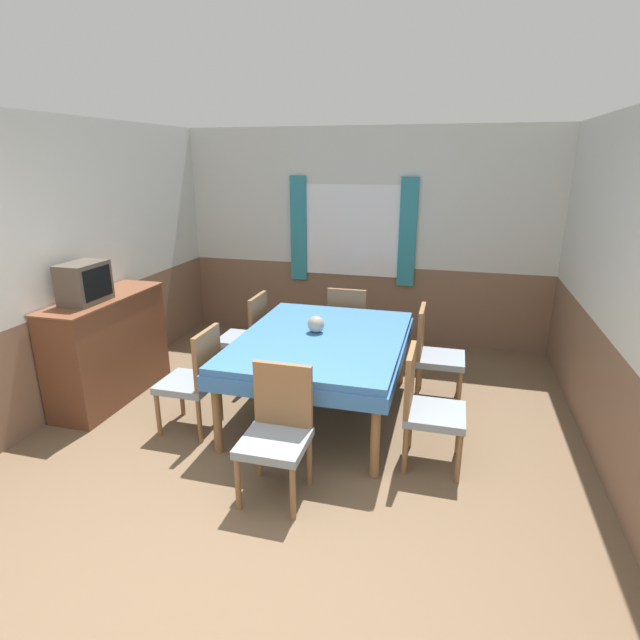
# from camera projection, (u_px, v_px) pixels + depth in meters

# --- Properties ---
(ground_plane) EXTENTS (16.00, 16.00, 0.00)m
(ground_plane) POSITION_uv_depth(u_px,v_px,m) (214.00, 597.00, 2.67)
(ground_plane) COLOR brown
(wall_back) EXTENTS (4.92, 0.10, 2.60)m
(wall_back) POSITION_uv_depth(u_px,v_px,m) (363.00, 237.00, 6.16)
(wall_back) COLOR silver
(wall_back) RESTS_ON ground_plane
(wall_left) EXTENTS (0.05, 4.62, 2.60)m
(wall_left) POSITION_uv_depth(u_px,v_px,m) (88.00, 261.00, 4.77)
(wall_left) COLOR silver
(wall_left) RESTS_ON ground_plane
(wall_right) EXTENTS (0.05, 4.62, 2.60)m
(wall_right) POSITION_uv_depth(u_px,v_px,m) (620.00, 293.00, 3.64)
(wall_right) COLOR silver
(wall_right) RESTS_ON ground_plane
(dining_table) EXTENTS (1.44, 1.87, 0.75)m
(dining_table) POSITION_uv_depth(u_px,v_px,m) (322.00, 347.00, 4.41)
(dining_table) COLOR #386BA8
(dining_table) RESTS_ON ground_plane
(chair_left_near) EXTENTS (0.44, 0.44, 0.91)m
(chair_left_near) POSITION_uv_depth(u_px,v_px,m) (195.00, 377.00, 4.18)
(chair_left_near) COLOR brown
(chair_left_near) RESTS_ON ground_plane
(chair_left_far) EXTENTS (0.44, 0.44, 0.91)m
(chair_left_far) POSITION_uv_depth(u_px,v_px,m) (247.00, 334.00, 5.21)
(chair_left_far) COLOR brown
(chair_left_far) RESTS_ON ground_plane
(chair_right_far) EXTENTS (0.44, 0.44, 0.91)m
(chair_right_far) POSITION_uv_depth(u_px,v_px,m) (434.00, 352.00, 4.73)
(chair_right_far) COLOR brown
(chair_right_far) RESTS_ON ground_plane
(chair_head_near) EXTENTS (0.44, 0.44, 0.91)m
(chair_head_near) POSITION_uv_depth(u_px,v_px,m) (277.00, 429.00, 3.38)
(chair_head_near) COLOR brown
(chair_head_near) RESTS_ON ground_plane
(chair_head_window) EXTENTS (0.44, 0.44, 0.91)m
(chair_head_window) POSITION_uv_depth(u_px,v_px,m) (349.00, 324.00, 5.53)
(chair_head_window) COLOR brown
(chair_head_window) RESTS_ON ground_plane
(chair_right_near) EXTENTS (0.44, 0.44, 0.91)m
(chair_right_near) POSITION_uv_depth(u_px,v_px,m) (426.00, 405.00, 3.71)
(chair_right_near) COLOR brown
(chair_right_near) RESTS_ON ground_plane
(sideboard) EXTENTS (0.46, 1.31, 1.02)m
(sideboard) POSITION_uv_depth(u_px,v_px,m) (109.00, 347.00, 4.76)
(sideboard) COLOR brown
(sideboard) RESTS_ON ground_plane
(tv) EXTENTS (0.29, 0.42, 0.36)m
(tv) POSITION_uv_depth(u_px,v_px,m) (84.00, 283.00, 4.38)
(tv) COLOR #51473D
(tv) RESTS_ON sideboard
(vase) EXTENTS (0.15, 0.15, 0.15)m
(vase) POSITION_uv_depth(u_px,v_px,m) (316.00, 324.00, 4.46)
(vase) COLOR #A39989
(vase) RESTS_ON dining_table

